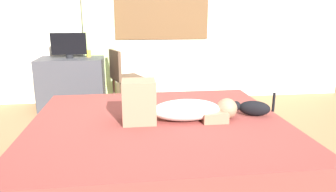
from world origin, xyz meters
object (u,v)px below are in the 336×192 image
Objects in this scene: person_lying at (174,107)px; chair_by_desk at (122,75)px; desk at (72,84)px; tv_monitor at (69,45)px; cup at (89,54)px; bed at (159,150)px; cat at (252,108)px.

person_lying is 1.09× the size of chair_by_desk.
desk is 0.55m from tv_monitor.
cup is 0.11× the size of chair_by_desk.
bed is 21.66× the size of cup.
cup is (-0.91, 2.21, 0.16)m from person_lying.
person_lying is at bearing -77.54° from chair_by_desk.
cat is at bearing -48.71° from tv_monitor.
person_lying reaches higher than desk.
person_lying is 2.75× the size of cat.
tv_monitor is (-0.01, -0.00, 0.55)m from desk.
bed is at bearing -70.23° from cup.
desk is 9.22× the size of cup.
desk reaches higher than cat.
cat reaches higher than bed.
cat is 3.48× the size of cup.
person_lying is at bearing -61.47° from desk.
person_lying is 2.45m from tv_monitor.
chair_by_desk is (-1.12, 1.97, -0.07)m from cat.
cat is 2.80m from desk.
person_lying is 9.59× the size of cup.
person_lying is at bearing -61.36° from tv_monitor.
chair_by_desk is at bearing -10.32° from tv_monitor.
bed is 0.86m from cat.
cup is 0.59m from chair_by_desk.
chair_by_desk reaches higher than cat.
cat is 2.70m from cup.
tv_monitor is at bearing -180.00° from desk.
cup is (-0.79, 2.20, 0.54)m from bed.
chair_by_desk is (0.72, -0.13, 0.14)m from desk.
person_lying is at bearing -67.56° from cup.
cat is 0.40× the size of chair_by_desk.
chair_by_desk reaches higher than desk.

